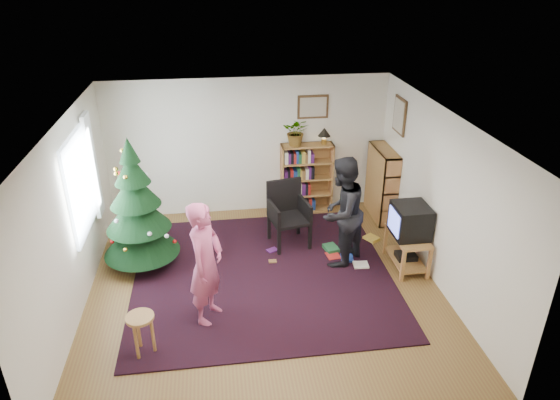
{
  "coord_description": "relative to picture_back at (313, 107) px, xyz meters",
  "views": [
    {
      "loc": [
        -0.59,
        -5.96,
        4.32
      ],
      "look_at": [
        0.31,
        0.57,
        1.1
      ],
      "focal_mm": 32.0,
      "sensor_mm": 36.0,
      "label": 1
    }
  ],
  "objects": [
    {
      "name": "floor",
      "position": [
        -1.15,
        -2.48,
        -1.95
      ],
      "size": [
        5.0,
        5.0,
        0.0
      ],
      "primitive_type": "plane",
      "color": "brown",
      "rests_on": "ground"
    },
    {
      "name": "ceiling",
      "position": [
        -1.15,
        -2.48,
        0.55
      ],
      "size": [
        5.0,
        5.0,
        0.0
      ],
      "primitive_type": "plane",
      "rotation": [
        3.14,
        0.0,
        0.0
      ],
      "color": "white",
      "rests_on": "wall_back"
    },
    {
      "name": "bookshelf_back",
      "position": [
        -0.11,
        -0.14,
        -1.29
      ],
      "size": [
        0.95,
        0.3,
        1.3
      ],
      "color": "#AD6F3D",
      "rests_on": "floor"
    },
    {
      "name": "table_lamp",
      "position": [
        0.19,
        -0.13,
        -0.45
      ],
      "size": [
        0.23,
        0.23,
        0.3
      ],
      "color": "#A57F33",
      "rests_on": "bookshelf_back"
    },
    {
      "name": "bookshelf_right",
      "position": [
        1.19,
        -0.56,
        -1.29
      ],
      "size": [
        0.3,
        0.95,
        1.3
      ],
      "rotation": [
        0.0,
        0.0,
        1.57
      ],
      "color": "#AD6F3D",
      "rests_on": "floor"
    },
    {
      "name": "floor_clutter",
      "position": [
        -0.06,
        -1.78,
        -1.91
      ],
      "size": [
        1.94,
        0.96,
        0.08
      ],
      "color": "#A51E19",
      "rests_on": "rug"
    },
    {
      "name": "person_standing",
      "position": [
        -1.95,
        -3.06,
        -1.11
      ],
      "size": [
        0.63,
        0.73,
        1.69
      ],
      "primitive_type": "imported",
      "rotation": [
        0.0,
        0.0,
        1.14
      ],
      "color": "#B54870",
      "rests_on": "rug"
    },
    {
      "name": "tv_stand",
      "position": [
        1.07,
        -2.23,
        -1.63
      ],
      "size": [
        0.46,
        0.83,
        0.55
      ],
      "color": "#AD6F3D",
      "rests_on": "floor"
    },
    {
      "name": "christmas_tree",
      "position": [
        -2.95,
        -1.63,
        -1.09
      ],
      "size": [
        1.14,
        1.14,
        2.08
      ],
      "rotation": [
        0.0,
        0.0,
        -0.1
      ],
      "color": "#3F2816",
      "rests_on": "rug"
    },
    {
      "name": "wall_right",
      "position": [
        1.35,
        -2.48,
        -0.7
      ],
      "size": [
        0.02,
        5.0,
        2.5
      ],
      "primitive_type": "cube",
      "color": "silver",
      "rests_on": "floor"
    },
    {
      "name": "picture_back",
      "position": [
        0.0,
        0.0,
        0.0
      ],
      "size": [
        0.55,
        0.03,
        0.42
      ],
      "color": "#4C3319",
      "rests_on": "wall_back"
    },
    {
      "name": "armchair",
      "position": [
        -0.62,
        -1.24,
        -1.37
      ],
      "size": [
        0.69,
        0.69,
        1.07
      ],
      "rotation": [
        0.0,
        0.0,
        0.19
      ],
      "color": "black",
      "rests_on": "rug"
    },
    {
      "name": "person_by_chair",
      "position": [
        0.07,
        -1.98,
        -1.08
      ],
      "size": [
        1.07,
        1.06,
        1.74
      ],
      "primitive_type": "imported",
      "rotation": [
        0.0,
        0.0,
        3.91
      ],
      "color": "black",
      "rests_on": "rug"
    },
    {
      "name": "picture_right",
      "position": [
        1.33,
        -0.73,
        0.0
      ],
      "size": [
        0.03,
        0.5,
        0.6
      ],
      "color": "#4C3319",
      "rests_on": "wall_right"
    },
    {
      "name": "wall_back",
      "position": [
        -1.15,
        0.02,
        -0.7
      ],
      "size": [
        5.0,
        0.02,
        2.5
      ],
      "primitive_type": "cube",
      "color": "silver",
      "rests_on": "floor"
    },
    {
      "name": "potted_plant",
      "position": [
        -0.31,
        -0.14,
        -0.4
      ],
      "size": [
        0.55,
        0.51,
        0.5
      ],
      "primitive_type": "imported",
      "rotation": [
        0.0,
        0.0,
        -0.3
      ],
      "color": "gray",
      "rests_on": "bookshelf_back"
    },
    {
      "name": "window_pane",
      "position": [
        -3.62,
        -1.88,
        -0.45
      ],
      "size": [
        0.04,
        1.2,
        1.4
      ],
      "primitive_type": "cube",
      "color": "silver",
      "rests_on": "wall_left"
    },
    {
      "name": "wall_left",
      "position": [
        -3.65,
        -2.48,
        -0.7
      ],
      "size": [
        0.02,
        5.0,
        2.5
      ],
      "primitive_type": "cube",
      "color": "silver",
      "rests_on": "floor"
    },
    {
      "name": "curtain",
      "position": [
        -3.58,
        -1.18,
        -0.45
      ],
      "size": [
        0.06,
        0.35,
        1.6
      ],
      "primitive_type": "cube",
      "color": "white",
      "rests_on": "wall_left"
    },
    {
      "name": "crt_tv",
      "position": [
        1.07,
        -2.23,
        -1.16
      ],
      "size": [
        0.51,
        0.56,
        0.48
      ],
      "color": "black",
      "rests_on": "tv_stand"
    },
    {
      "name": "wall_front",
      "position": [
        -1.15,
        -4.97,
        -0.7
      ],
      "size": [
        5.0,
        0.02,
        2.5
      ],
      "primitive_type": "cube",
      "color": "silver",
      "rests_on": "floor"
    },
    {
      "name": "rug",
      "position": [
        -1.15,
        -2.17,
        -1.94
      ],
      "size": [
        3.8,
        3.6,
        0.02
      ],
      "primitive_type": "cube",
      "color": "black",
      "rests_on": "floor"
    },
    {
      "name": "stool",
      "position": [
        -2.73,
        -3.63,
        -1.52
      ],
      "size": [
        0.33,
        0.33,
        0.55
      ],
      "color": "#AD6F3D",
      "rests_on": "floor"
    }
  ]
}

